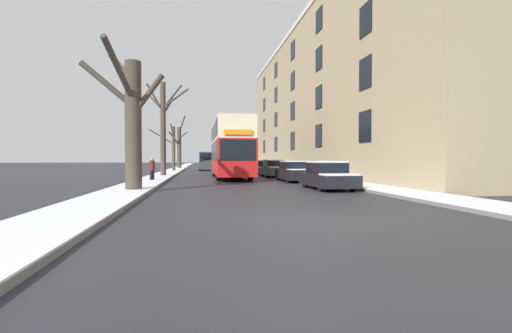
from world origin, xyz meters
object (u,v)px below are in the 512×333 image
double_decker_bus (230,146)px  parked_car_0 (328,176)px  bare_tree_left_1 (163,125)px  oncoming_van (206,161)px  pedestrian_left_sidewalk (152,169)px  bare_tree_left_3 (179,146)px  parked_car_2 (274,169)px  bare_tree_left_0 (131,119)px  parked_car_1 (294,172)px  parked_car_3 (263,168)px  bare_tree_left_2 (173,147)px

double_decker_bus → parked_car_0: size_ratio=2.78×
parked_car_0 → bare_tree_left_1: bearing=124.5°
oncoming_van → pedestrian_left_sidewalk: bearing=-99.3°
bare_tree_left_3 → parked_car_0: bearing=-76.4°
oncoming_van → parked_car_2: bearing=-74.3°
double_decker_bus → bare_tree_left_0: bearing=-115.9°
double_decker_bus → oncoming_van: size_ratio=2.15×
pedestrian_left_sidewalk → parked_car_0: bearing=-80.6°
bare_tree_left_3 → parked_car_0: 40.11m
bare_tree_left_1 → parked_car_0: (9.22, -13.41, -3.72)m
bare_tree_left_0 → double_decker_bus: 12.30m
bare_tree_left_0 → pedestrian_left_sidewalk: bearing=90.6°
parked_car_1 → parked_car_3: (-0.00, 11.57, 0.00)m
bare_tree_left_3 → oncoming_van: 9.10m
bare_tree_left_3 → bare_tree_left_1: bearing=-89.6°
double_decker_bus → parked_car_3: (3.86, 6.86, -1.85)m
bare_tree_left_1 → parked_car_1: bearing=-38.7°
oncoming_van → parked_car_3: bearing=-68.5°
parked_car_2 → oncoming_van: oncoming_van is taller
bare_tree_left_1 → bare_tree_left_2: bare_tree_left_1 is taller
bare_tree_left_0 → parked_car_1: 11.49m
parked_car_1 → pedestrian_left_sidewalk: bearing=175.1°
double_decker_bus → parked_car_0: double_decker_bus is taller
bare_tree_left_3 → parked_car_2: size_ratio=2.07×
bare_tree_left_2 → parked_car_2: bare_tree_left_2 is taller
parked_car_3 → oncoming_van: size_ratio=0.77×
bare_tree_left_1 → parked_car_3: bearing=24.4°
parked_car_2 → parked_car_0: bearing=-90.0°
bare_tree_left_1 → double_decker_bus: bearing=-26.6°
parked_car_3 → oncoming_van: oncoming_van is taller
oncoming_van → pedestrian_left_sidewalk: 24.58m
bare_tree_left_0 → bare_tree_left_3: bare_tree_left_3 is taller
bare_tree_left_2 → parked_car_3: (9.35, -8.32, -2.32)m
bare_tree_left_3 → pedestrian_left_sidewalk: size_ratio=5.12×
parked_car_3 → oncoming_van: (-5.31, 13.47, 0.67)m
bare_tree_left_0 → oncoming_van: 31.68m
parked_car_0 → oncoming_van: size_ratio=0.77×
bare_tree_left_2 → bare_tree_left_3: 12.99m
bare_tree_left_2 → bare_tree_left_3: size_ratio=0.69×
bare_tree_left_1 → bare_tree_left_3: 25.48m
parked_car_0 → parked_car_1: 6.01m
parked_car_0 → bare_tree_left_3: bearing=103.6°
parked_car_1 → bare_tree_left_1: bearing=141.3°
parked_car_1 → pedestrian_left_sidewalk: (-9.30, 0.79, 0.24)m
bare_tree_left_3 → bare_tree_left_2: bearing=-89.9°
bare_tree_left_3 → parked_car_2: bearing=-70.7°
double_decker_bus → bare_tree_left_3: bearing=101.1°
bare_tree_left_0 → parked_car_1: bare_tree_left_0 is taller
bare_tree_left_1 → oncoming_van: size_ratio=1.56×
parked_car_3 → pedestrian_left_sidewalk: pedestrian_left_sidewalk is taller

